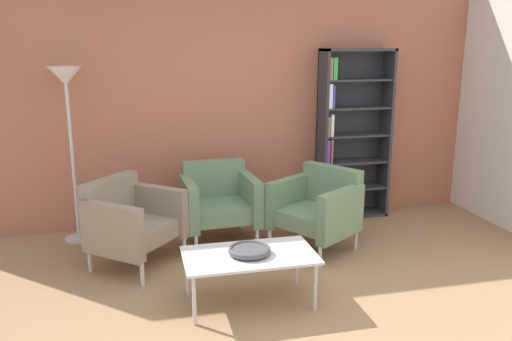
{
  "coord_description": "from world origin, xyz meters",
  "views": [
    {
      "loc": [
        -1.01,
        -3.05,
        1.93
      ],
      "look_at": [
        -0.09,
        0.84,
        0.95
      ],
      "focal_mm": 35.86,
      "sensor_mm": 36.0,
      "label": 1
    }
  ],
  "objects_px": {
    "armchair_corner_red": "(131,220)",
    "floor_lamp_torchiere": "(67,97)",
    "bookshelf_tall": "(348,135)",
    "armchair_near_window": "(318,207)",
    "coffee_table_low": "(249,258)",
    "armchair_by_bookshelf": "(219,200)",
    "decorative_bowl": "(249,250)"
  },
  "relations": [
    {
      "from": "decorative_bowl",
      "to": "armchair_by_bookshelf",
      "type": "bearing_deg",
      "value": 90.55
    },
    {
      "from": "coffee_table_low",
      "to": "armchair_corner_red",
      "type": "relative_size",
      "value": 1.05
    },
    {
      "from": "decorative_bowl",
      "to": "armchair_near_window",
      "type": "relative_size",
      "value": 0.34
    },
    {
      "from": "decorative_bowl",
      "to": "armchair_near_window",
      "type": "height_order",
      "value": "armchair_near_window"
    },
    {
      "from": "bookshelf_tall",
      "to": "armchair_corner_red",
      "type": "height_order",
      "value": "bookshelf_tall"
    },
    {
      "from": "armchair_by_bookshelf",
      "to": "armchair_near_window",
      "type": "relative_size",
      "value": 0.83
    },
    {
      "from": "coffee_table_low",
      "to": "decorative_bowl",
      "type": "height_order",
      "value": "decorative_bowl"
    },
    {
      "from": "bookshelf_tall",
      "to": "armchair_corner_red",
      "type": "xyz_separation_m",
      "value": [
        -2.42,
        -0.85,
        -0.53
      ]
    },
    {
      "from": "floor_lamp_torchiere",
      "to": "decorative_bowl",
      "type": "bearing_deg",
      "value": -50.13
    },
    {
      "from": "armchair_by_bookshelf",
      "to": "armchair_near_window",
      "type": "bearing_deg",
      "value": -29.17
    },
    {
      "from": "coffee_table_low",
      "to": "floor_lamp_torchiere",
      "type": "bearing_deg",
      "value": 129.87
    },
    {
      "from": "bookshelf_tall",
      "to": "floor_lamp_torchiere",
      "type": "distance_m",
      "value": 3.0
    },
    {
      "from": "coffee_table_low",
      "to": "armchair_by_bookshelf",
      "type": "height_order",
      "value": "armchair_by_bookshelf"
    },
    {
      "from": "coffee_table_low",
      "to": "armchair_near_window",
      "type": "height_order",
      "value": "armchair_near_window"
    },
    {
      "from": "armchair_near_window",
      "to": "floor_lamp_torchiere",
      "type": "height_order",
      "value": "floor_lamp_torchiere"
    },
    {
      "from": "bookshelf_tall",
      "to": "armchair_near_window",
      "type": "xyz_separation_m",
      "value": [
        -0.66,
        -0.87,
        -0.53
      ]
    },
    {
      "from": "armchair_near_window",
      "to": "floor_lamp_torchiere",
      "type": "xyz_separation_m",
      "value": [
        -2.3,
        0.76,
        1.03
      ]
    },
    {
      "from": "decorative_bowl",
      "to": "floor_lamp_torchiere",
      "type": "relative_size",
      "value": 0.18
    },
    {
      "from": "bookshelf_tall",
      "to": "armchair_by_bookshelf",
      "type": "distance_m",
      "value": 1.7
    },
    {
      "from": "armchair_corner_red",
      "to": "armchair_near_window",
      "type": "bearing_deg",
      "value": -49.84
    },
    {
      "from": "armchair_by_bookshelf",
      "to": "armchair_near_window",
      "type": "distance_m",
      "value": 1.0
    },
    {
      "from": "bookshelf_tall",
      "to": "armchair_near_window",
      "type": "height_order",
      "value": "bookshelf_tall"
    },
    {
      "from": "coffee_table_low",
      "to": "decorative_bowl",
      "type": "xyz_separation_m",
      "value": [
        0.0,
        0.0,
        0.07
      ]
    },
    {
      "from": "armchair_corner_red",
      "to": "coffee_table_low",
      "type": "bearing_deg",
      "value": -96.6
    },
    {
      "from": "coffee_table_low",
      "to": "armchair_corner_red",
      "type": "height_order",
      "value": "armchair_corner_red"
    },
    {
      "from": "bookshelf_tall",
      "to": "decorative_bowl",
      "type": "relative_size",
      "value": 5.94
    },
    {
      "from": "armchair_by_bookshelf",
      "to": "floor_lamp_torchiere",
      "type": "bearing_deg",
      "value": 163.68
    },
    {
      "from": "coffee_table_low",
      "to": "floor_lamp_torchiere",
      "type": "relative_size",
      "value": 0.57
    },
    {
      "from": "armchair_corner_red",
      "to": "floor_lamp_torchiere",
      "type": "relative_size",
      "value": 0.55
    },
    {
      "from": "decorative_bowl",
      "to": "armchair_corner_red",
      "type": "distance_m",
      "value": 1.29
    },
    {
      "from": "armchair_near_window",
      "to": "floor_lamp_torchiere",
      "type": "relative_size",
      "value": 0.54
    },
    {
      "from": "armchair_by_bookshelf",
      "to": "armchair_corner_red",
      "type": "xyz_separation_m",
      "value": [
        -0.86,
        -0.42,
        0.0
      ]
    }
  ]
}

